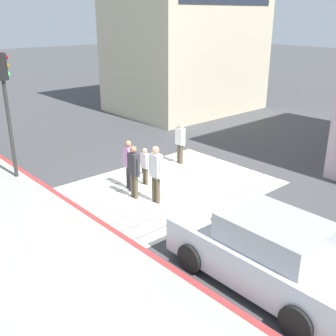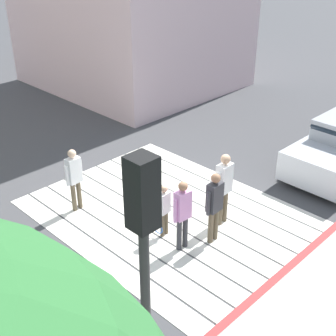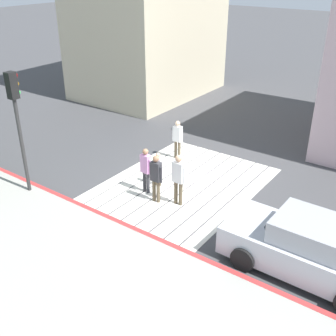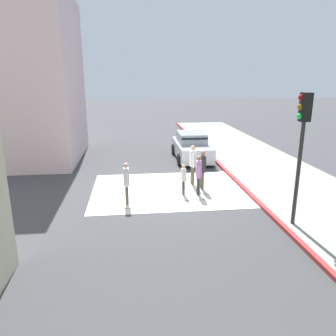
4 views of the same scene
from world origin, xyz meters
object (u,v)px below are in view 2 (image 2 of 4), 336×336
(pedestrian_adult_side, at_px, (183,211))
(pedestrian_teen_behind, at_px, (224,184))
(pedestrian_adult_lead, at_px, (214,203))
(traffic_light_corner, at_px, (143,253))
(pedestrian_adult_trailing, at_px, (74,175))
(pedestrian_child_with_racket, at_px, (164,208))

(pedestrian_adult_side, bearing_deg, pedestrian_teen_behind, -90.56)
(pedestrian_adult_lead, height_order, pedestrian_adult_side, pedestrian_adult_lead)
(traffic_light_corner, bearing_deg, pedestrian_teen_behind, -62.61)
(pedestrian_adult_side, bearing_deg, traffic_light_corner, 126.42)
(pedestrian_adult_lead, bearing_deg, pedestrian_adult_trailing, 22.93)
(pedestrian_teen_behind, height_order, pedestrian_child_with_racket, pedestrian_teen_behind)
(pedestrian_adult_side, bearing_deg, pedestrian_adult_lead, -114.60)
(traffic_light_corner, xyz_separation_m, pedestrian_adult_side, (2.41, -3.26, -2.08))
(pedestrian_teen_behind, bearing_deg, traffic_light_corner, 117.39)
(pedestrian_adult_trailing, height_order, pedestrian_child_with_racket, pedestrian_adult_trailing)
(pedestrian_adult_trailing, distance_m, pedestrian_child_with_racket, 2.41)
(pedestrian_adult_trailing, bearing_deg, pedestrian_child_with_racket, -162.12)
(pedestrian_adult_lead, height_order, pedestrian_child_with_racket, pedestrian_adult_lead)
(pedestrian_adult_lead, xyz_separation_m, pedestrian_teen_behind, (0.29, -0.69, 0.06))
(pedestrian_adult_side, relative_size, pedestrian_teen_behind, 0.92)
(pedestrian_child_with_racket, bearing_deg, traffic_light_corner, 132.28)
(traffic_light_corner, relative_size, pedestrian_adult_side, 2.57)
(pedestrian_adult_trailing, bearing_deg, traffic_light_corner, 154.09)
(pedestrian_child_with_racket, bearing_deg, pedestrian_adult_lead, -145.97)
(pedestrian_adult_trailing, relative_size, pedestrian_adult_side, 0.98)
(pedestrian_adult_lead, relative_size, pedestrian_adult_side, 1.03)
(traffic_light_corner, xyz_separation_m, pedestrian_teen_behind, (2.39, -4.62, -1.99))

